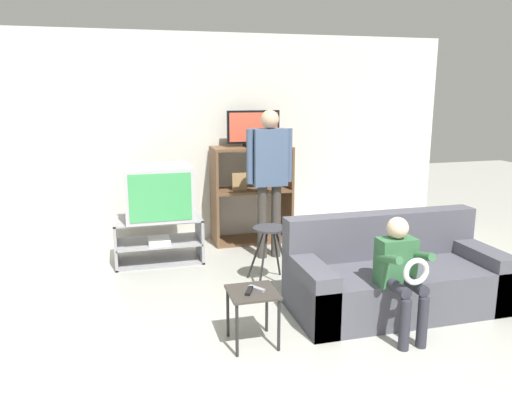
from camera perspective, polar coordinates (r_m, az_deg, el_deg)
wall_back at (r=6.41m, az=-5.24°, el=6.64°), size 6.40×0.06×2.60m
tv_stand at (r=5.76m, az=-11.07°, el=-4.87°), size 0.97×0.52×0.50m
television_main at (r=5.63m, az=-11.10°, el=0.54°), size 0.73×0.60×0.59m
media_shelf at (r=6.32m, az=-0.53°, el=0.39°), size 0.99×0.45×1.22m
television_flat at (r=6.23m, az=-0.30°, el=7.72°), size 0.67×0.20×0.45m
folding_stool at (r=4.94m, az=1.61°, el=-4.73°), size 0.38×0.44×0.59m
snack_table at (r=3.85m, az=-0.39°, el=-11.65°), size 0.37×0.37×0.43m
remote_control_black at (r=3.80m, az=-0.77°, el=-10.68°), size 0.10×0.15×0.02m
remote_control_white at (r=3.84m, az=0.07°, el=-10.42°), size 0.11×0.14×0.02m
couch at (r=4.65m, az=15.46°, el=-8.88°), size 1.86×0.81×0.81m
person_standing_adult at (r=5.62m, az=1.55°, el=3.18°), size 0.53×0.21×1.69m
person_seated_child at (r=4.06m, az=16.22°, el=-7.85°), size 0.33×0.43×0.95m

